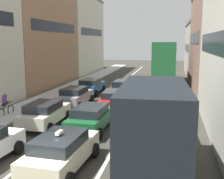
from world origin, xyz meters
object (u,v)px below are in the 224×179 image
object	(u,v)px
bus_mid_queue_primary	(164,61)
sedan_left_lane_third	(75,96)
sedan_left_lane_fourth	(91,86)
removalist_box_truck	(154,121)
wagon_left_lane_second	(45,113)
cyclist_on_sidewalk	(5,105)
sedan_right_lane_behind_truck	(156,108)
sedan_centre_lane_second	(91,117)
hatchback_centre_lane_third	(115,99)
coupe_centre_lane_fourth	(123,88)
taxi_centre_lane_front	(61,151)

from	to	relation	value
bus_mid_queue_primary	sedan_left_lane_third	bearing A→B (deg)	153.15
sedan_left_lane_fourth	bus_mid_queue_primary	xyz separation A→B (m)	(6.86, 8.29, 2.03)
removalist_box_truck	wagon_left_lane_second	distance (m)	8.32
cyclist_on_sidewalk	wagon_left_lane_second	bearing A→B (deg)	-107.17
sedan_left_lane_third	sedan_right_lane_behind_truck	distance (m)	7.28
sedan_right_lane_behind_truck	sedan_centre_lane_second	bearing A→B (deg)	134.63
sedan_centre_lane_second	cyclist_on_sidewalk	bearing A→B (deg)	76.90
removalist_box_truck	hatchback_centre_lane_third	distance (m)	10.11
removalist_box_truck	sedan_left_lane_fourth	world-z (taller)	removalist_box_truck
sedan_left_lane_third	wagon_left_lane_second	bearing A→B (deg)	-178.18
removalist_box_truck	bus_mid_queue_primary	xyz separation A→B (m)	(-0.34, 23.71, 0.86)
coupe_centre_lane_fourth	cyclist_on_sidewalk	xyz separation A→B (m)	(-6.68, -9.17, 0.05)
bus_mid_queue_primary	hatchback_centre_lane_third	bearing A→B (deg)	166.62
sedan_centre_lane_second	wagon_left_lane_second	distance (m)	3.07
hatchback_centre_lane_third	sedan_centre_lane_second	bearing A→B (deg)	173.93
hatchback_centre_lane_third	bus_mid_queue_primary	xyz separation A→B (m)	(3.21, 14.32, 2.03)
removalist_box_truck	taxi_centre_lane_front	world-z (taller)	removalist_box_truck
cyclist_on_sidewalk	sedan_left_lane_fourth	bearing A→B (deg)	-14.97
taxi_centre_lane_front	sedan_left_lane_fourth	distance (m)	16.82
coupe_centre_lane_fourth	wagon_left_lane_second	bearing A→B (deg)	165.52
sedan_centre_lane_second	coupe_centre_lane_fourth	xyz separation A→B (m)	(0.03, 10.94, 0.00)
coupe_centre_lane_fourth	cyclist_on_sidewalk	bearing A→B (deg)	145.65
sedan_right_lane_behind_truck	taxi_centre_lane_front	bearing A→B (deg)	161.85
removalist_box_truck	coupe_centre_lane_fourth	bearing A→B (deg)	11.62
taxi_centre_lane_front	sedan_centre_lane_second	xyz separation A→B (m)	(-0.27, 5.13, -0.00)
taxi_centre_lane_front	cyclist_on_sidewalk	world-z (taller)	cyclist_on_sidewalk
sedan_centre_lane_second	bus_mid_queue_primary	distance (m)	20.02
sedan_left_lane_fourth	taxi_centre_lane_front	bearing A→B (deg)	-166.78
wagon_left_lane_second	sedan_right_lane_behind_truck	xyz separation A→B (m)	(6.59, 2.73, 0.00)
hatchback_centre_lane_third	sedan_right_lane_behind_truck	size ratio (longest dim) A/B	0.99
sedan_left_lane_fourth	coupe_centre_lane_fourth	bearing A→B (deg)	-95.38
taxi_centre_lane_front	sedan_left_lane_third	xyz separation A→B (m)	(-3.37, 11.17, -0.00)
sedan_left_lane_third	bus_mid_queue_primary	world-z (taller)	bus_mid_queue_primary
removalist_box_truck	coupe_centre_lane_fourth	xyz separation A→B (m)	(-3.85, 15.05, -1.18)
coupe_centre_lane_fourth	bus_mid_queue_primary	distance (m)	9.56
wagon_left_lane_second	sedan_left_lane_fourth	bearing A→B (deg)	0.60
taxi_centre_lane_front	bus_mid_queue_primary	world-z (taller)	bus_mid_queue_primary
coupe_centre_lane_fourth	sedan_left_lane_fourth	distance (m)	3.37
coupe_centre_lane_fourth	bus_mid_queue_primary	size ratio (longest dim) A/B	0.41
hatchback_centre_lane_third	cyclist_on_sidewalk	xyz separation A→B (m)	(-6.98, -3.51, 0.05)
sedan_left_lane_third	cyclist_on_sidewalk	size ratio (longest dim) A/B	2.51
wagon_left_lane_second	removalist_box_truck	bearing A→B (deg)	-123.58
taxi_centre_lane_front	removalist_box_truck	bearing A→B (deg)	-71.45
wagon_left_lane_second	bus_mid_queue_primary	world-z (taller)	bus_mid_queue_primary
bus_mid_queue_primary	wagon_left_lane_second	bearing A→B (deg)	160.38
removalist_box_truck	cyclist_on_sidewalk	size ratio (longest dim) A/B	4.51
taxi_centre_lane_front	coupe_centre_lane_fourth	bearing A→B (deg)	3.65
sedan_centre_lane_second	cyclist_on_sidewalk	size ratio (longest dim) A/B	2.52
wagon_left_lane_second	sedan_left_lane_fourth	size ratio (longest dim) A/B	1.00
wagon_left_lane_second	coupe_centre_lane_fourth	size ratio (longest dim) A/B	0.99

